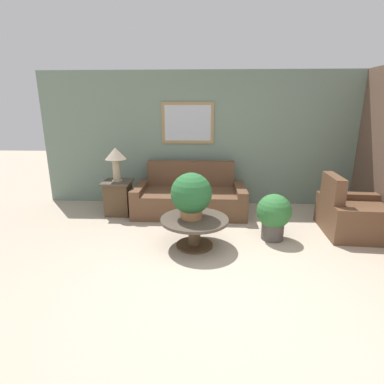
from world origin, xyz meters
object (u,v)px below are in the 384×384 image
object	(u,v)px
couch_main	(190,198)
armchair	(354,216)
coffee_table	(194,226)
table_lamp	(116,157)
potted_plant_on_table	(191,195)
potted_plant_floor	(274,215)
side_table	(119,197)

from	to	relation	value
couch_main	armchair	distance (m)	2.76
coffee_table	table_lamp	size ratio (longest dim) A/B	1.58
potted_plant_on_table	potted_plant_floor	bearing A→B (deg)	12.77
potted_plant_on_table	table_lamp	bearing A→B (deg)	138.17
side_table	potted_plant_floor	size ratio (longest dim) A/B	0.90
armchair	coffee_table	xyz separation A→B (m)	(-2.49, -0.59, 0.03)
table_lamp	armchair	bearing A→B (deg)	-9.95
armchair	potted_plant_floor	world-z (taller)	armchair
armchair	table_lamp	size ratio (longest dim) A/B	1.80
couch_main	potted_plant_on_table	bearing A→B (deg)	-86.06
armchair	side_table	distance (m)	4.01
side_table	potted_plant_floor	distance (m)	2.81
coffee_table	potted_plant_floor	distance (m)	1.21
coffee_table	potted_plant_floor	world-z (taller)	potted_plant_floor
potted_plant_on_table	coffee_table	bearing A→B (deg)	-25.36
side_table	potted_plant_on_table	xyz separation A→B (m)	(1.41, -1.26, 0.45)
coffee_table	table_lamp	xyz separation A→B (m)	(-1.46, 1.29, 0.75)
couch_main	table_lamp	distance (m)	1.54
side_table	coffee_table	bearing A→B (deg)	-41.40
coffee_table	potted_plant_on_table	distance (m)	0.46
coffee_table	side_table	world-z (taller)	side_table
side_table	potted_plant_floor	bearing A→B (deg)	-20.59
potted_plant_on_table	potted_plant_floor	distance (m)	1.30
couch_main	coffee_table	distance (m)	1.43
armchair	side_table	bearing A→B (deg)	83.58
couch_main	armchair	size ratio (longest dim) A/B	1.86
table_lamp	potted_plant_on_table	world-z (taller)	table_lamp
side_table	potted_plant_floor	xyz separation A→B (m)	(2.63, -0.99, 0.07)
coffee_table	potted_plant_floor	bearing A→B (deg)	14.26
potted_plant_on_table	potted_plant_floor	world-z (taller)	potted_plant_on_table
side_table	table_lamp	bearing A→B (deg)	0.00
couch_main	potted_plant_on_table	xyz separation A→B (m)	(0.10, -1.40, 0.48)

